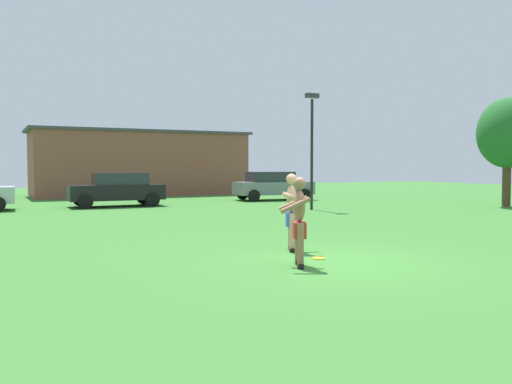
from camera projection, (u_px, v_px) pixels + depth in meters
The scene contains 9 objects.
ground_plane at pixel (334, 262), 10.54m from camera, with size 80.00×80.00×0.00m, color #38752D.
player_with_cap at pixel (292, 208), 11.86m from camera, with size 0.78×0.74×1.76m.
player_in_red at pixel (299, 219), 10.04m from camera, with size 0.78×0.75×1.71m.
frisbee at pixel (319, 258), 10.87m from camera, with size 0.27×0.27×0.03m, color yellow.
car_gray_mid_lot at pixel (272, 185), 29.29m from camera, with size 4.46×2.39×1.58m.
car_black_far_end at pixel (117, 189), 24.73m from camera, with size 4.34×2.09×1.58m.
lamp_post at pixel (312, 137), 22.76m from camera, with size 0.60×0.24×5.03m.
outbuilding_behind_lot at pixel (140, 163), 34.73m from camera, with size 13.89×5.59×4.16m.
tree_left_field at pixel (508, 134), 24.45m from camera, with size 2.75×2.75×5.07m.
Camera 1 is at (-6.14, -8.60, 1.93)m, focal length 36.93 mm.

